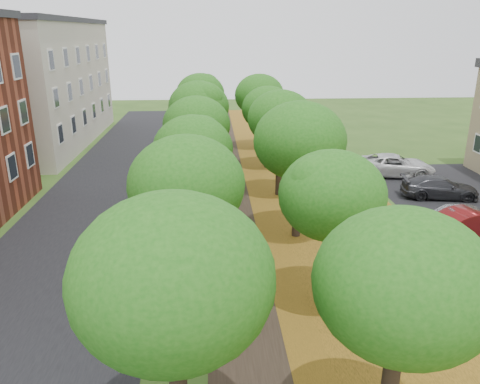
{
  "coord_description": "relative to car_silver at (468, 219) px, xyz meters",
  "views": [
    {
      "loc": [
        -1.36,
        -8.43,
        9.32
      ],
      "look_at": [
        -0.14,
        11.33,
        2.5
      ],
      "focal_mm": 35.0,
      "sensor_mm": 36.0,
      "label": 1
    }
  ],
  "objects": [
    {
      "name": "street_asphalt",
      "position": [
        -18.5,
        3.15,
        -0.72
      ],
      "size": [
        8.0,
        70.0,
        0.01
      ],
      "primitive_type": "cube",
      "color": "black",
      "rests_on": "ground"
    },
    {
      "name": "footpath",
      "position": [
        -11.0,
        3.15,
        -0.72
      ],
      "size": [
        3.2,
        70.0,
        0.01
      ],
      "primitive_type": "cube",
      "color": "black",
      "rests_on": "ground"
    },
    {
      "name": "leaf_verge",
      "position": [
        -6.0,
        3.15,
        -0.72
      ],
      "size": [
        7.5,
        70.0,
        0.01
      ],
      "primitive_type": "cube",
      "color": "#9A671C",
      "rests_on": "ground"
    },
    {
      "name": "parking_lot",
      "position": [
        2.5,
        4.15,
        -0.72
      ],
      "size": [
        9.0,
        16.0,
        0.01
      ],
      "primitive_type": "cube",
      "color": "black",
      "rests_on": "ground"
    },
    {
      "name": "tree_row_west",
      "position": [
        -13.2,
        3.15,
        3.74
      ],
      "size": [
        3.96,
        33.96,
        6.18
      ],
      "color": "black",
      "rests_on": "ground"
    },
    {
      "name": "tree_row_east",
      "position": [
        -8.4,
        3.15,
        3.74
      ],
      "size": [
        3.96,
        33.96,
        6.18
      ],
      "color": "black",
      "rests_on": "ground"
    },
    {
      "name": "building_cream",
      "position": [
        -28.0,
        21.15,
        4.48
      ],
      "size": [
        10.3,
        20.3,
        10.4
      ],
      "color": "beige",
      "rests_on": "ground"
    },
    {
      "name": "car_silver",
      "position": [
        0.0,
        0.0,
        0.0
      ],
      "size": [
        4.3,
        1.85,
        1.45
      ],
      "primitive_type": "imported",
      "rotation": [
        0.0,
        0.0,
        1.54
      ],
      "color": "#9E9EA2",
      "rests_on": "ground"
    },
    {
      "name": "car_red",
      "position": [
        0.0,
        -0.35,
        -0.05
      ],
      "size": [
        4.35,
        2.39,
        1.36
      ],
      "primitive_type": "imported",
      "rotation": [
        0.0,
        0.0,
        1.82
      ],
      "color": "maroon",
      "rests_on": "ground"
    },
    {
      "name": "car_grey",
      "position": [
        0.98,
        5.01,
        -0.09
      ],
      "size": [
        4.57,
        2.4,
        1.26
      ],
      "primitive_type": "imported",
      "rotation": [
        0.0,
        0.0,
        1.42
      ],
      "color": "#2F2F33",
      "rests_on": "ground"
    },
    {
      "name": "car_white",
      "position": [
        0.0,
        9.54,
        0.0
      ],
      "size": [
        5.58,
        3.28,
        1.46
      ],
      "primitive_type": "imported",
      "rotation": [
        0.0,
        0.0,
        1.4
      ],
      "color": "silver",
      "rests_on": "ground"
    }
  ]
}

